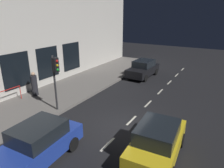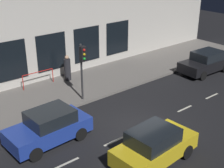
% 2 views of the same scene
% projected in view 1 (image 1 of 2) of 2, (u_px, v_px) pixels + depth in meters
% --- Properties ---
extents(ground_plane, '(60.00, 60.00, 0.00)m').
position_uv_depth(ground_plane, '(123.00, 128.00, 10.76)').
color(ground_plane, black).
extents(sidewalk, '(4.50, 32.00, 0.15)m').
position_uv_depth(sidewalk, '(42.00, 102.00, 13.73)').
color(sidewalk, slate).
rests_on(sidewalk, ground).
extents(building_facade, '(0.65, 32.00, 8.03)m').
position_uv_depth(building_facade, '(9.00, 41.00, 13.66)').
color(building_facade, beige).
rests_on(building_facade, ground).
extents(lane_centre_line, '(0.12, 27.20, 0.01)m').
position_uv_depth(lane_centre_line, '(131.00, 120.00, 11.57)').
color(lane_centre_line, beige).
rests_on(lane_centre_line, ground).
extents(traffic_light, '(0.46, 0.32, 3.36)m').
position_uv_depth(traffic_light, '(55.00, 72.00, 11.70)').
color(traffic_light, '#2D2D30').
rests_on(traffic_light, sidewalk).
extents(parked_car_0, '(1.98, 4.15, 1.58)m').
position_uv_depth(parked_car_0, '(143.00, 69.00, 19.31)').
color(parked_car_0, black).
rests_on(parked_car_0, ground).
extents(parked_car_1, '(1.99, 3.90, 1.58)m').
position_uv_depth(parked_car_1, '(157.00, 141.00, 8.41)').
color(parked_car_1, gold).
rests_on(parked_car_1, ground).
extents(parked_car_2, '(2.04, 3.93, 1.58)m').
position_uv_depth(parked_car_2, '(37.00, 144.00, 8.22)').
color(parked_car_2, '#1E389E').
rests_on(parked_car_2, ground).
extents(pedestrian_0, '(0.61, 0.61, 1.73)m').
position_uv_depth(pedestrian_0, '(34.00, 85.00, 14.53)').
color(pedestrian_0, '#232328').
rests_on(pedestrian_0, sidewalk).
extents(red_railing, '(0.05, 2.15, 0.97)m').
position_uv_depth(red_railing, '(6.00, 94.00, 13.07)').
color(red_railing, red).
rests_on(red_railing, sidewalk).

